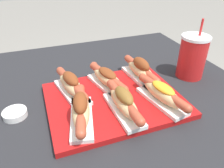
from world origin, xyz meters
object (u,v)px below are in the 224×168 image
at_px(hot_dog_5, 141,70).
at_px(hot_dog_3, 71,85).
at_px(serving_tray, 114,100).
at_px(hot_dog_0, 81,110).
at_px(hot_dog_2, 162,94).
at_px(hot_dog_1, 124,102).
at_px(drink_cup, 192,57).
at_px(sauce_bowl, 15,113).
at_px(hot_dog_4, 107,79).

bearing_deg(hot_dog_5, hot_dog_3, -177.95).
distance_m(serving_tray, hot_dog_0, 0.15).
xyz_separation_m(serving_tray, hot_dog_3, (-0.12, 0.07, 0.04)).
xyz_separation_m(hot_dog_2, hot_dog_3, (-0.25, 0.15, 0.00)).
bearing_deg(hot_dog_1, hot_dog_5, 49.47).
bearing_deg(hot_dog_0, hot_dog_2, -1.49).
bearing_deg(hot_dog_1, serving_tray, 90.11).
xyz_separation_m(hot_dog_2, drink_cup, (0.21, 0.14, 0.03)).
distance_m(sauce_bowl, drink_cup, 0.64).
bearing_deg(serving_tray, hot_dog_1, -89.89).
height_order(hot_dog_5, drink_cup, drink_cup).
distance_m(serving_tray, hot_dog_1, 0.09).
xyz_separation_m(hot_dog_4, drink_cup, (0.34, -0.01, 0.03)).
xyz_separation_m(hot_dog_5, sauce_bowl, (-0.44, -0.04, -0.04)).
xyz_separation_m(hot_dog_2, hot_dog_4, (-0.13, 0.14, 0.00)).
xyz_separation_m(serving_tray, drink_cup, (0.34, 0.06, 0.07)).
height_order(hot_dog_0, hot_dog_2, hot_dog_0).
distance_m(hot_dog_4, hot_dog_5, 0.13).
distance_m(serving_tray, hot_dog_3, 0.15).
xyz_separation_m(hot_dog_2, sauce_bowl, (-0.43, 0.11, -0.04)).
height_order(serving_tray, hot_dog_3, hot_dog_3).
bearing_deg(hot_dog_5, sauce_bowl, -174.34).
relative_size(hot_dog_2, hot_dog_4, 1.01).
relative_size(serving_tray, hot_dog_3, 1.92).
xyz_separation_m(serving_tray, hot_dog_5, (0.13, 0.08, 0.04)).
height_order(serving_tray, hot_dog_5, hot_dog_5).
xyz_separation_m(hot_dog_1, hot_dog_3, (-0.12, 0.15, -0.00)).
bearing_deg(hot_dog_5, hot_dog_0, -150.08).
height_order(hot_dog_0, hot_dog_3, hot_dog_0).
xyz_separation_m(hot_dog_0, sauce_bowl, (-0.18, 0.10, -0.04)).
height_order(serving_tray, hot_dog_1, hot_dog_1).
bearing_deg(hot_dog_1, hot_dog_4, 89.53).
bearing_deg(drink_cup, hot_dog_2, -146.83).
relative_size(hot_dog_3, sauce_bowl, 3.13).
relative_size(hot_dog_1, hot_dog_3, 1.02).
distance_m(hot_dog_2, hot_dog_5, 0.15).
bearing_deg(drink_cup, hot_dog_4, 178.69).
distance_m(hot_dog_2, hot_dog_3, 0.29).
relative_size(hot_dog_0, hot_dog_1, 0.98).
bearing_deg(hot_dog_5, drink_cup, -5.00).
height_order(hot_dog_1, drink_cup, drink_cup).
relative_size(hot_dog_2, hot_dog_3, 1.00).
distance_m(hot_dog_3, sauce_bowl, 0.19).
bearing_deg(serving_tray, sauce_bowl, 173.15).
relative_size(hot_dog_5, drink_cup, 1.00).
relative_size(hot_dog_1, drink_cup, 1.01).
bearing_deg(hot_dog_1, hot_dog_3, 129.91).
relative_size(hot_dog_4, drink_cup, 0.98).
bearing_deg(hot_dog_0, hot_dog_3, 89.47).
bearing_deg(serving_tray, hot_dog_3, 150.10).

